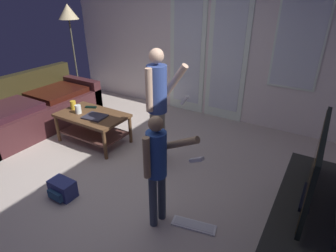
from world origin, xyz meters
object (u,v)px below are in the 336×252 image
(backpack, at_px, (62,189))
(laptop_closed, at_px, (95,117))
(cup_near_edge, at_px, (78,109))
(tv_remote_black, at_px, (91,107))
(tv_stand, at_px, (300,220))
(floor_lamp, at_px, (69,17))
(cup_by_laptop, at_px, (73,105))
(coffee_table, at_px, (93,122))
(flat_screen_tv, at_px, (315,167))
(person_child, at_px, (158,163))
(person_adult, at_px, (158,99))
(leather_couch, at_px, (33,110))
(loose_keyboard, at_px, (194,225))

(backpack, xyz_separation_m, laptop_closed, (-0.47, 1.04, 0.37))
(cup_near_edge, distance_m, tv_remote_black, 0.25)
(tv_stand, relative_size, floor_lamp, 0.81)
(backpack, xyz_separation_m, cup_near_edge, (-0.79, 1.03, 0.42))
(tv_stand, distance_m, cup_by_laptop, 3.35)
(tv_stand, bearing_deg, coffee_table, 172.51)
(tv_stand, relative_size, flat_screen_tv, 1.37)
(person_child, bearing_deg, cup_by_laptop, 157.82)
(laptop_closed, relative_size, cup_by_laptop, 2.37)
(flat_screen_tv, distance_m, person_adult, 1.85)
(flat_screen_tv, bearing_deg, tv_stand, -65.30)
(leather_couch, relative_size, tv_remote_black, 12.60)
(floor_lamp, bearing_deg, person_child, -31.56)
(tv_remote_black, bearing_deg, floor_lamp, 118.93)
(floor_lamp, bearing_deg, coffee_table, -36.56)
(leather_couch, bearing_deg, person_adult, 4.40)
(backpack, distance_m, cup_near_edge, 1.36)
(person_child, xyz_separation_m, cup_near_edge, (-1.91, 0.78, -0.17))
(cup_near_edge, relative_size, cup_by_laptop, 0.98)
(laptop_closed, bearing_deg, floor_lamp, 137.72)
(person_child, xyz_separation_m, laptop_closed, (-1.60, 0.80, -0.23))
(leather_couch, bearing_deg, backpack, -27.83)
(loose_keyboard, height_order, cup_by_laptop, cup_by_laptop)
(flat_screen_tv, bearing_deg, person_adult, 166.55)
(coffee_table, relative_size, loose_keyboard, 2.25)
(leather_couch, bearing_deg, tv_stand, -3.44)
(coffee_table, distance_m, tv_remote_black, 0.29)
(cup_by_laptop, distance_m, tv_remote_black, 0.26)
(leather_couch, height_order, person_child, person_child)
(backpack, xyz_separation_m, tv_remote_black, (-0.79, 1.28, 0.37))
(coffee_table, height_order, floor_lamp, floor_lamp)
(leather_couch, relative_size, coffee_table, 2.09)
(leather_couch, relative_size, floor_lamp, 1.14)
(person_child, xyz_separation_m, tv_remote_black, (-1.92, 1.03, -0.23))
(coffee_table, distance_m, floor_lamp, 2.37)
(person_adult, distance_m, laptop_closed, 1.11)
(cup_by_laptop, relative_size, tv_remote_black, 0.76)
(leather_couch, xyz_separation_m, laptop_closed, (1.36, 0.08, 0.17))
(tv_stand, height_order, person_adult, person_adult)
(tv_stand, xyz_separation_m, flat_screen_tv, (-0.00, 0.00, 0.58))
(coffee_table, relative_size, floor_lamp, 0.55)
(coffee_table, bearing_deg, floor_lamp, 143.44)
(cup_near_edge, bearing_deg, leather_couch, -176.68)
(leather_couch, xyz_separation_m, person_child, (2.96, -0.72, 0.40))
(backpack, bearing_deg, floor_lamp, 133.76)
(coffee_table, height_order, loose_keyboard, coffee_table)
(coffee_table, bearing_deg, person_adult, 2.42)
(person_child, relative_size, loose_keyboard, 2.53)
(leather_couch, bearing_deg, coffee_table, 6.22)
(floor_lamp, relative_size, backpack, 6.46)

